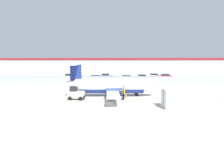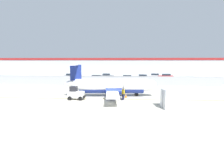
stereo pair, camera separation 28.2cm
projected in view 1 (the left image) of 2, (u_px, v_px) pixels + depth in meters
ground_plane at (109, 99)px, 28.38m from camera, size 140.00×140.00×0.01m
perimeter_fence at (114, 80)px, 44.12m from camera, size 98.00×0.10×2.10m
parking_lot_strip at (116, 80)px, 55.64m from camera, size 98.00×17.00×0.12m
background_building at (118, 67)px, 73.61m from camera, size 91.00×8.10×6.50m
commuter_airplane at (113, 86)px, 30.37m from camera, size 14.21×16.08×4.92m
baggage_tug at (76, 94)px, 27.90m from camera, size 2.37×1.46×1.88m
ground_crew_worker at (123, 93)px, 27.64m from camera, size 0.48×0.48×1.70m
cargo_container at (174, 99)px, 22.85m from camera, size 2.61×2.26×2.20m
traffic_cone_near_left at (75, 93)px, 31.54m from camera, size 0.36×0.36×0.64m
traffic_cone_near_right at (126, 96)px, 29.45m from camera, size 0.36×0.36×0.64m
parked_car_0 at (70, 76)px, 59.40m from camera, size 4.31×2.23×1.58m
parked_car_1 at (76, 77)px, 58.12m from camera, size 4.27×2.16×1.58m
parked_car_2 at (95, 78)px, 53.48m from camera, size 4.33×2.28×1.58m
parked_car_3 at (106, 76)px, 59.96m from camera, size 4.21×2.03×1.58m
parked_car_4 at (127, 78)px, 53.44m from camera, size 4.25×2.10×1.58m
parked_car_5 at (142, 77)px, 55.77m from camera, size 4.38×2.42×1.58m
parked_car_6 at (153, 76)px, 60.29m from camera, size 4.28×2.16×1.58m
parked_car_7 at (165, 76)px, 59.00m from camera, size 4.31×2.25×1.58m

